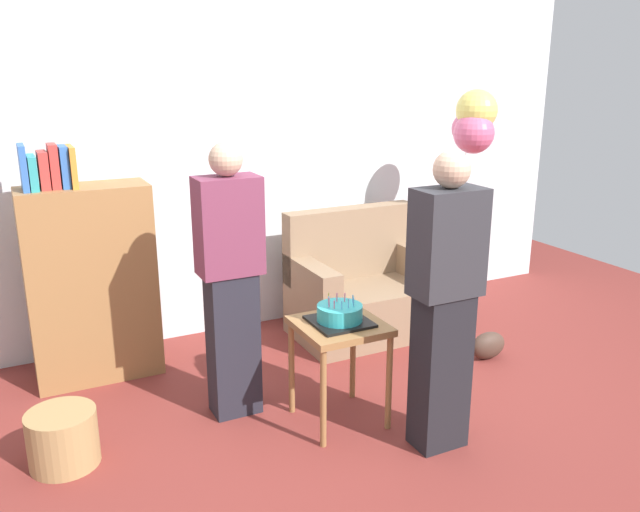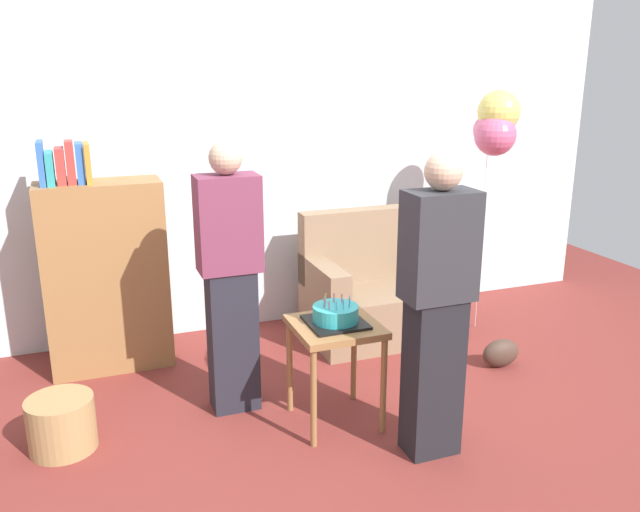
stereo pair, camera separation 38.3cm
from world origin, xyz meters
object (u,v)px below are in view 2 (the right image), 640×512
person_blowing_candles (230,278)px  handbag (501,353)px  birthday_cake (336,315)px  balloon_bunch (496,124)px  side_table (335,339)px  wicker_basket (61,424)px  person_holding_cake (436,307)px  couch (378,292)px  bookshelf (105,273)px

person_blowing_candles → handbag: person_blowing_candles is taller
birthday_cake → handbag: (1.35, 0.27, -0.57)m
balloon_bunch → side_table: bearing=-150.5°
wicker_basket → balloon_bunch: (3.14, 0.67, 1.46)m
person_holding_cake → handbag: bearing=-141.1°
person_holding_cake → wicker_basket: bearing=-18.7°
couch → side_table: 1.38m
side_table → balloon_bunch: (1.64, 0.93, 1.09)m
person_blowing_candles → person_holding_cake: bearing=-57.4°
handbag → person_blowing_candles: bearing=176.6°
person_holding_cake → handbag: size_ratio=5.82×
couch → person_holding_cake: person_holding_cake is taller
couch → birthday_cake: (-0.80, -1.11, 0.33)m
handbag → bookshelf: bearing=158.8°
side_table → couch: bearing=54.2°
bookshelf → wicker_basket: bearing=-108.1°
birthday_cake → person_holding_cake: size_ratio=0.20×
birthday_cake → wicker_basket: birthday_cake is taller
person_holding_cake → birthday_cake: bearing=-49.3°
side_table → balloon_bunch: size_ratio=0.33×
wicker_basket → balloon_bunch: 3.53m
couch → birthday_cake: 1.40m
bookshelf → person_blowing_candles: 1.11m
person_blowing_candles → person_holding_cake: 1.22m
bookshelf → person_holding_cake: person_holding_cake is taller
side_table → birthday_cake: (0.00, 0.00, 0.15)m
handbag → person_holding_cake: bearing=-143.3°
couch → side_table: couch is taller
couch → balloon_bunch: balloon_bunch is taller
birthday_cake → person_blowing_candles: (-0.51, 0.38, 0.16)m
couch → bookshelf: bearing=175.9°
handbag → balloon_bunch: (0.28, 0.66, 1.51)m
couch → handbag: (0.56, -0.84, -0.24)m
side_table → balloon_bunch: balloon_bunch is taller
couch → balloon_bunch: (0.84, -0.18, 1.27)m
wicker_basket → handbag: bearing=0.3°
birthday_cake → handbag: birthday_cake is taller
person_holding_cake → balloon_bunch: 2.04m
person_blowing_candles → wicker_basket: person_blowing_candles is taller
person_blowing_candles → person_holding_cake: size_ratio=1.00×
wicker_basket → handbag: (2.86, 0.01, -0.05)m
bookshelf → birthday_cake: size_ratio=4.92×
handbag → wicker_basket: bearing=-179.7°
couch → birthday_cake: couch is taller
birthday_cake → person_holding_cake: person_holding_cake is taller
bookshelf → wicker_basket: bookshelf is taller
couch → handbag: size_ratio=3.93×
birthday_cake → side_table: bearing=-114.3°
side_table → person_holding_cake: (0.37, -0.47, 0.31)m
birthday_cake → person_holding_cake: bearing=-51.5°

